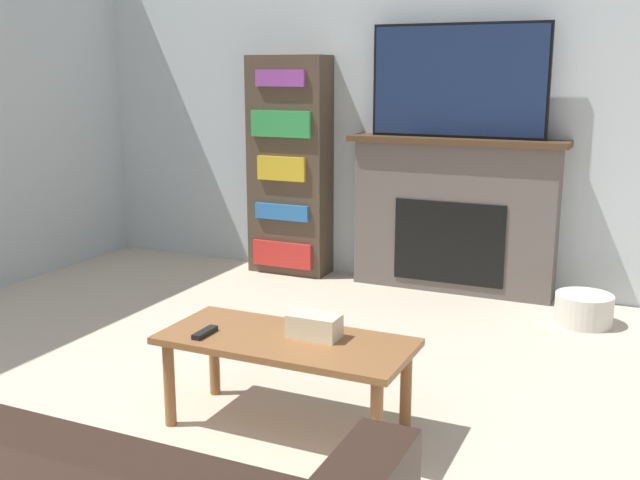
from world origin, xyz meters
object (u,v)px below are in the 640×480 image
at_px(tv, 458,81).
at_px(storage_basket, 584,309).
at_px(coffee_table, 286,350).
at_px(bookshelf, 290,167).
at_px(fireplace, 453,215).

height_order(tv, storage_basket, tv).
relative_size(coffee_table, bookshelf, 0.66).
relative_size(fireplace, bookshelf, 0.92).
height_order(fireplace, coffee_table, fireplace).
xyz_separation_m(coffee_table, storage_basket, (1.04, 1.99, -0.27)).
bearing_deg(storage_basket, bookshelf, 170.52).
relative_size(coffee_table, storage_basket, 3.11).
relative_size(tv, storage_basket, 3.45).
bearing_deg(storage_basket, tv, 158.38).
xyz_separation_m(bookshelf, storage_basket, (2.20, -0.37, -0.72)).
xyz_separation_m(fireplace, coffee_table, (-0.10, -2.38, -0.18)).
height_order(coffee_table, bookshelf, bookshelf).
xyz_separation_m(coffee_table, bookshelf, (-1.17, 2.36, 0.46)).
bearing_deg(tv, storage_basket, -21.62).
bearing_deg(storage_basket, coffee_table, -117.52).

